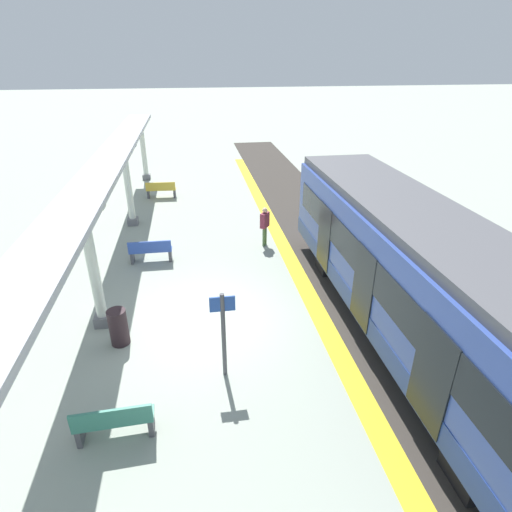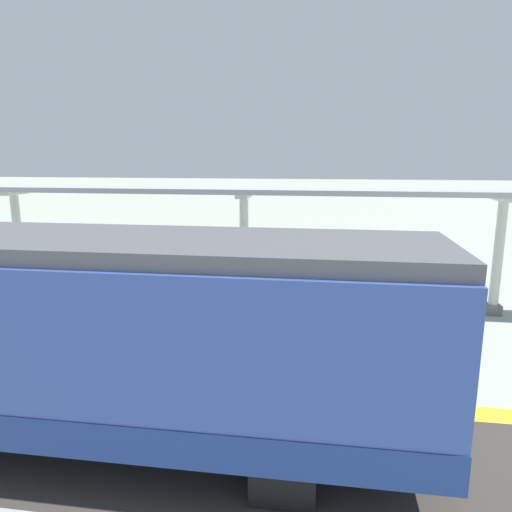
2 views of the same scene
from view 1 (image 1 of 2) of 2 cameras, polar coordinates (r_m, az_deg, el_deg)
The scene contains 14 objects.
ground_plane at distance 12.02m, azimuth -6.35°, elevation -8.39°, with size 176.00×176.00×0.00m, color #97A092.
tactile_edge_strip at distance 12.47m, azimuth 8.20°, elevation -7.07°, with size 0.54×38.69×0.01m, color yellow.
trackbed at distance 13.10m, azimuth 16.11°, elevation -6.17°, with size 3.20×50.69×0.01m, color #38332D.
train_near_carriage at distance 10.86m, azimuth 20.99°, elevation -2.89°, with size 2.65×12.47×3.48m.
canopy_pillar_nearest at distance 25.60m, azimuth -15.30°, elevation 14.03°, with size 1.10×0.44×3.51m.
canopy_pillar_second at distance 18.49m, azimuth -17.25°, elevation 9.32°, with size 1.10×0.44×3.51m.
canopy_pillar_third at distance 11.53m, azimuth -21.57°, elevation -1.52°, with size 1.10×0.44×3.51m.
canopy_beam at distance 10.72m, azimuth -23.31°, elevation 6.68°, with size 1.20×30.98×0.16m, color #A8AAB2.
bench_near_end at distance 22.19m, azimuth -12.98°, elevation 8.91°, with size 1.52×0.52×0.86m.
bench_far_end at distance 8.96m, azimuth -19.01°, elevation -20.79°, with size 1.52×0.50×0.86m.
bench_extra_slot at distance 15.22m, azimuth -14.35°, elevation 0.69°, with size 1.50×0.46×0.86m.
trash_bin at distance 11.27m, azimuth -18.45°, elevation -9.30°, with size 0.48×0.48×0.99m, color #2D1F23.
platform_info_sign at distance 9.31m, azimuth -4.53°, elevation -9.84°, with size 0.56×0.10×2.20m.
passenger_waiting_near_edge at distance 15.87m, azimuth 1.22°, elevation 4.70°, with size 0.43×0.48×1.56m.
Camera 1 is at (0.22, 9.91, 6.79)m, focal length 28.98 mm.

